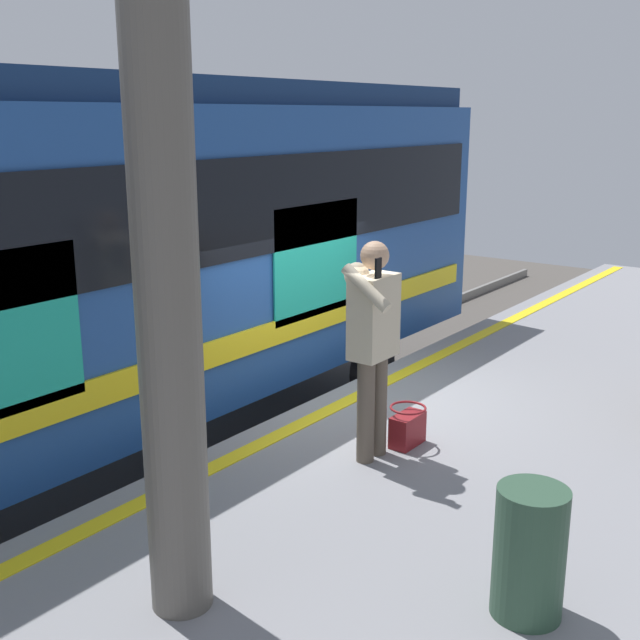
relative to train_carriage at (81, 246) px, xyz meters
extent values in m
plane|color=#4C4742|center=(-1.38, 1.83, -2.43)|extent=(25.95, 25.95, 0.00)
cube|color=gray|center=(-1.38, 3.97, -1.95)|extent=(17.30, 4.28, 0.96)
cube|color=yellow|center=(-1.38, 2.13, -1.47)|extent=(16.95, 0.16, 0.01)
cube|color=slate|center=(-1.38, 0.71, -2.35)|extent=(22.49, 0.08, 0.16)
cube|color=slate|center=(-1.38, -0.72, -2.35)|extent=(22.49, 0.08, 0.16)
cube|color=#1E478C|center=(0.00, -0.01, -0.10)|extent=(10.24, 2.83, 2.76)
cube|color=navy|center=(0.00, -0.01, 1.40)|extent=(10.04, 2.61, 0.24)
cube|color=black|center=(0.00, 1.42, 0.38)|extent=(9.73, 0.03, 0.90)
cube|color=yellow|center=(0.00, 1.42, -0.86)|extent=(9.73, 0.03, 0.24)
cube|color=#19A58C|center=(-1.79, 1.43, -0.24)|extent=(1.37, 0.02, 1.14)
cylinder|color=black|center=(-3.33, 1.13, -1.85)|extent=(0.84, 0.12, 0.84)
cylinder|color=black|center=(-3.33, -1.14, -1.85)|extent=(0.84, 0.12, 0.84)
cylinder|color=brown|center=(-0.52, 3.00, -1.05)|extent=(0.14, 0.14, 0.84)
cylinder|color=brown|center=(-0.34, 3.00, -1.05)|extent=(0.14, 0.14, 0.84)
cube|color=beige|center=(-0.43, 3.00, -0.31)|extent=(0.40, 0.24, 0.65)
sphere|color=beige|center=(-0.43, 2.84, 0.00)|extent=(0.20, 0.20, 0.20)
sphere|color=tan|center=(-0.43, 3.00, 0.17)|extent=(0.22, 0.22, 0.22)
cylinder|color=beige|center=(-0.68, 3.00, -0.37)|extent=(0.09, 0.09, 0.58)
cylinder|color=beige|center=(-0.20, 3.08, -0.03)|extent=(0.09, 0.42, 0.33)
cube|color=black|center=(-0.20, 3.18, 0.13)|extent=(0.07, 0.02, 0.15)
cube|color=maroon|center=(-0.81, 3.11, -1.34)|extent=(0.33, 0.17, 0.27)
torus|color=maroon|center=(-0.81, 3.11, -1.15)|extent=(0.30, 0.30, 0.02)
cylinder|color=#59544C|center=(1.84, 3.22, 0.54)|extent=(0.34, 0.34, 4.03)
cylinder|color=#2D4C38|center=(0.77, 4.80, -1.10)|extent=(0.39, 0.39, 0.75)
camera|label=1|loc=(4.48, 6.17, 1.20)|focal=44.14mm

